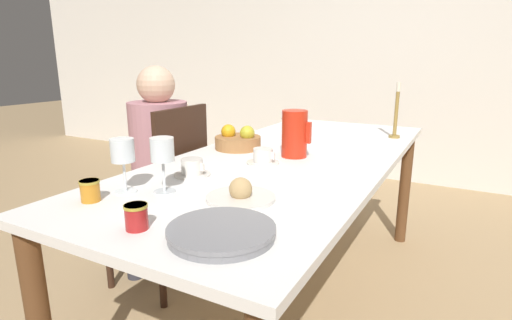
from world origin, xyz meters
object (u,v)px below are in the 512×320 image
Objects in this scene: person_seated at (156,158)px; red_pitcher at (294,133)px; teacup_near_person at (192,168)px; fruit_bowl at (238,141)px; wine_glass_juice at (162,153)px; serving_tray at (221,232)px; wine_glass_water at (123,153)px; bread_plate at (241,194)px; teacup_across at (263,157)px; jam_jar_red at (136,216)px; jam_jar_amber at (90,190)px; candlestick_tall at (396,117)px; chair_person_side at (167,197)px.

red_pitcher is (0.75, 0.09, 0.19)m from person_seated.
teacup_near_person is 0.49m from fruit_bowl.
serving_tray is (0.36, -0.20, -0.12)m from wine_glass_juice.
wine_glass_water reaches higher than bread_plate.
wine_glass_water is 0.61m from teacup_across.
teacup_near_person is at bearing 110.54° from jam_jar_red.
fruit_bowl is at bearing 118.56° from serving_tray.
bread_plate is 0.47m from jam_jar_amber.
wine_glass_water is 1.30× the size of teacup_across.
bread_plate reaches higher than jam_jar_red.
jam_jar_red is (-0.22, -0.06, 0.02)m from serving_tray.
wine_glass_water is 0.59× the size of candlestick_tall.
red_pitcher is at bearing -79.29° from chair_person_side.
chair_person_side is 0.85m from jam_jar_amber.
candlestick_tall is at bearing 69.43° from wine_glass_juice.
jam_jar_red is at bearing -62.86° from wine_glass_juice.
teacup_near_person is (0.08, 0.26, -0.11)m from wine_glass_water.
wine_glass_juice is at bearing -135.61° from person_seated.
wine_glass_water is 0.81× the size of fruit_bowl.
serving_tray is (0.40, -0.41, -0.01)m from teacup_near_person.
jam_jar_amber is at bearing -91.36° from fruit_bowl.
wine_glass_juice is 0.29m from bread_plate.
serving_tray is (0.18, -0.87, -0.09)m from red_pitcher.
chair_person_side is 0.81m from wine_glass_water.
fruit_bowl is at bearing 100.36° from wine_glass_juice.
chair_person_side is 0.83× the size of person_seated.
person_seated is 0.84m from wine_glass_juice.
wine_glass_water is 1.30× the size of teacup_near_person.
serving_tray is at bearing -61.44° from fruit_bowl.
teacup_near_person is 0.57m from serving_tray.
wine_glass_juice reaches higher than wine_glass_water.
wine_glass_water is at bearing -152.10° from wine_glass_juice.
fruit_bowl is (-0.24, 0.20, 0.01)m from teacup_across.
fruit_bowl is at bearing 140.78° from teacup_across.
fruit_bowl is at bearing -76.54° from person_seated.
red_pitcher is at bearing 67.69° from wine_glass_water.
chair_person_side is at bearing 138.17° from serving_tray.
chair_person_side is at bearing 114.54° from jam_jar_amber.
wine_glass_juice is 0.31m from jam_jar_red.
candlestick_tall reaches higher than teacup_across.
jam_jar_amber reaches higher than serving_tray.
person_seated is 0.47m from fruit_bowl.
red_pitcher reaches higher than bread_plate.
red_pitcher is at bearing 101.39° from serving_tray.
wine_glass_juice is (0.57, -0.58, 0.21)m from person_seated.
fruit_bowl is 0.92m from candlestick_tall.
wine_glass_water is at bearing -144.74° from person_seated.
chair_person_side is at bearing 174.93° from teacup_across.
fruit_bowl is (-0.48, 0.89, 0.03)m from serving_tray.
candlestick_tall is at bearing 46.27° from fruit_bowl.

